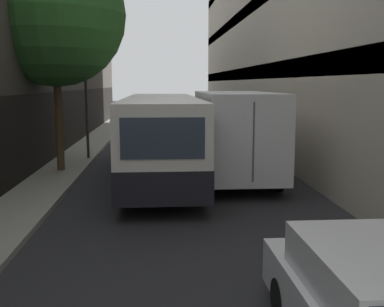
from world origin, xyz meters
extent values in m
plane|color=#232326|center=(0.00, 15.00, 0.00)|extent=(150.00, 150.00, 0.00)
cube|color=gray|center=(-4.47, 15.00, 0.07)|extent=(1.71, 60.00, 0.14)
cube|color=black|center=(-5.86, 15.00, 1.51)|extent=(1.08, 60.00, 3.01)
cube|color=#333D47|center=(4.76, 15.00, 3.94)|extent=(1.08, 60.00, 0.70)
cube|color=silver|center=(1.76, 4.50, 1.19)|extent=(1.51, 2.34, 0.55)
cylinder|color=black|center=(0.97, 5.67, 0.30)|extent=(0.16, 0.60, 0.60)
cube|color=silver|center=(-0.67, 15.76, 1.66)|extent=(2.44, 11.04, 2.47)
cube|color=black|center=(-0.67, 15.76, 0.86)|extent=(2.46, 11.06, 0.86)
cube|color=#2D3847|center=(-0.67, 15.76, 2.03)|extent=(2.48, 10.16, 0.79)
cube|color=#2D3847|center=(-0.67, 10.22, 2.09)|extent=(2.00, 0.04, 0.99)
cylinder|color=black|center=(-1.74, 19.18, 0.50)|extent=(0.24, 1.00, 1.00)
cylinder|color=black|center=(0.41, 19.18, 0.50)|extent=(0.24, 1.00, 1.00)
cylinder|color=black|center=(-1.74, 12.33, 0.50)|extent=(0.24, 1.00, 1.00)
cylinder|color=black|center=(0.41, 12.33, 0.50)|extent=(0.24, 1.00, 1.00)
cube|color=silver|center=(1.88, 18.74, 1.42)|extent=(2.28, 2.20, 2.03)
cube|color=silver|center=(1.88, 14.82, 1.74)|extent=(2.38, 5.65, 2.67)
cube|color=#4C4C4C|center=(1.88, 11.99, 1.74)|extent=(0.05, 0.02, 2.27)
cylinder|color=black|center=(0.81, 18.74, 0.48)|extent=(0.22, 0.96, 0.96)
cylinder|color=black|center=(2.95, 18.74, 0.48)|extent=(0.22, 0.96, 0.96)
cylinder|color=black|center=(0.81, 13.27, 0.48)|extent=(0.22, 0.96, 0.96)
cylinder|color=black|center=(2.95, 13.27, 0.48)|extent=(0.22, 0.96, 0.96)
cylinder|color=#38383D|center=(-3.87, 19.50, 4.03)|extent=(0.12, 0.12, 7.78)
cylinder|color=#4C3823|center=(-4.47, 16.77, 2.08)|extent=(0.28, 0.28, 3.88)
sphere|color=#285623|center=(-4.47, 16.77, 5.82)|extent=(5.14, 5.14, 5.14)
camera|label=1|loc=(-0.75, -0.27, 3.37)|focal=42.00mm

